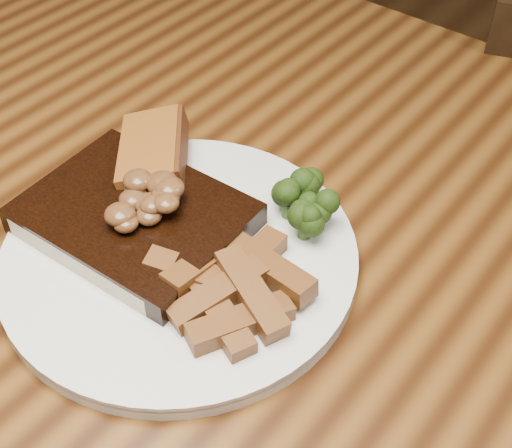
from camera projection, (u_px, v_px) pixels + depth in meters
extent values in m
cube|color=#553211|center=(264.00, 264.00, 0.65)|extent=(1.60, 0.90, 0.04)
cylinder|color=black|center=(94.00, 117.00, 1.44)|extent=(0.07, 0.07, 0.71)
cylinder|color=black|center=(458.00, 209.00, 1.49)|extent=(0.04, 0.04, 0.37)
cylinder|color=black|center=(436.00, 323.00, 1.28)|extent=(0.04, 0.04, 0.37)
cylinder|color=silver|center=(180.00, 258.00, 0.62)|extent=(0.34, 0.34, 0.01)
cube|color=black|center=(135.00, 218.00, 0.63)|extent=(0.19, 0.15, 0.03)
cube|color=beige|center=(81.00, 264.00, 0.60)|extent=(0.16, 0.02, 0.02)
cube|color=brown|center=(153.00, 166.00, 0.68)|extent=(0.11, 0.11, 0.02)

